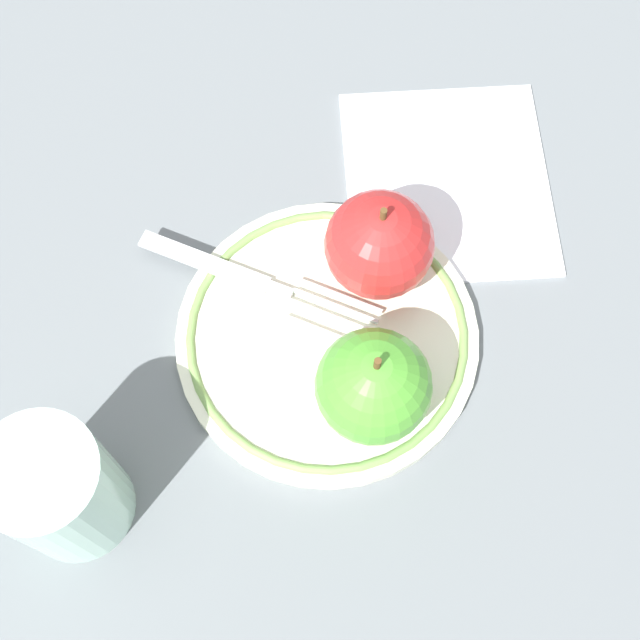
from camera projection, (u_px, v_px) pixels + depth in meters
ground_plane at (327, 341)px, 0.59m from camera, size 2.00×2.00×0.00m
plate at (320, 335)px, 0.59m from camera, size 0.20×0.20×0.01m
apple_red_whole at (379, 245)px, 0.57m from camera, size 0.07×0.07×0.08m
apple_second_whole at (373, 386)px, 0.53m from camera, size 0.07×0.07×0.08m
fork at (250, 279)px, 0.59m from camera, size 0.14×0.13×0.00m
drinking_glass at (60, 490)px, 0.51m from camera, size 0.07×0.07×0.10m
napkin_folded at (447, 181)px, 0.64m from camera, size 0.20×0.19×0.01m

